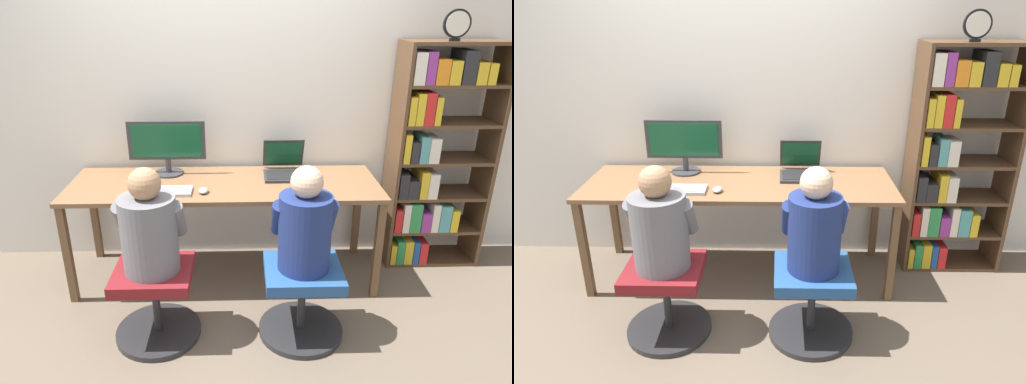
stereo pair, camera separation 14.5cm
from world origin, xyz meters
TOP-DOWN VIEW (x-y plane):
  - ground_plane at (0.00, 0.00)m, footprint 14.00×14.00m
  - wall_back at (0.00, 0.75)m, footprint 10.00×0.05m
  - desk at (0.00, 0.34)m, footprint 2.17×0.69m
  - desktop_monitor at (-0.41, 0.54)m, footprint 0.56×0.21m
  - laptop at (0.44, 0.49)m, footprint 0.30×0.35m
  - keyboard at (-0.41, 0.17)m, footprint 0.40×0.16m
  - computer_mouse_by_keyboard at (-0.13, 0.16)m, footprint 0.07×0.10m
  - office_chair_left at (-0.41, -0.32)m, footprint 0.52×0.52m
  - office_chair_right at (0.48, -0.33)m, footprint 0.52×0.52m
  - person_at_monitor at (-0.41, -0.32)m, footprint 0.40×0.33m
  - person_at_laptop at (0.48, -0.33)m, footprint 0.38×0.32m
  - bookshelf at (1.53, 0.52)m, footprint 0.73×0.32m
  - desk_clock at (1.53, 0.45)m, footprint 0.18×0.03m

SIDE VIEW (x-z plane):
  - ground_plane at x=0.00m, z-range 0.00..0.00m
  - office_chair_left at x=-0.41m, z-range 0.02..0.49m
  - office_chair_right at x=0.48m, z-range 0.02..0.49m
  - desk at x=0.00m, z-range 0.31..1.06m
  - person_at_monitor at x=-0.41m, z-range 0.42..1.05m
  - person_at_laptop at x=0.48m, z-range 0.43..1.06m
  - keyboard at x=-0.41m, z-range 0.75..0.78m
  - computer_mouse_by_keyboard at x=-0.13m, z-range 0.75..0.79m
  - laptop at x=0.44m, z-range 0.68..0.93m
  - bookshelf at x=1.53m, z-range 0.00..1.69m
  - desktop_monitor at x=-0.41m, z-range 0.76..1.16m
  - wall_back at x=0.00m, z-range 0.00..2.60m
  - desk_clock at x=1.53m, z-range 1.69..1.89m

